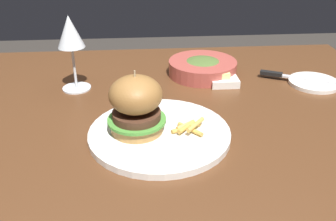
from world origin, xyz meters
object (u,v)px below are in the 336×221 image
burger_sandwich (136,104)px  table_knife (295,77)px  butter_dish (224,81)px  soup_bowl (203,67)px  wine_glass (70,35)px  bread_plate (314,83)px  main_plate (159,133)px

burger_sandwich → table_knife: size_ratio=0.62×
burger_sandwich → butter_dish: bearing=45.8°
burger_sandwich → soup_bowl: 0.37m
burger_sandwich → wine_glass: wine_glass is taller
butter_dish → soup_bowl: soup_bowl is taller
bread_plate → wine_glass: bearing=178.1°
main_plate → wine_glass: (-0.20, 0.25, 0.14)m
main_plate → wine_glass: bearing=128.6°
burger_sandwich → table_knife: (0.43, 0.25, -0.06)m
burger_sandwich → table_knife: 0.50m
main_plate → bread_plate: main_plate is taller
burger_sandwich → bread_plate: bearing=25.5°
table_knife → wine_glass: bearing=-180.0°
main_plate → table_knife: 0.46m
main_plate → soup_bowl: (0.14, 0.32, 0.02)m
burger_sandwich → butter_dish: burger_sandwich is taller
burger_sandwich → bread_plate: burger_sandwich is taller
main_plate → bread_plate: (0.43, 0.23, -0.00)m
main_plate → burger_sandwich: bearing=173.4°
wine_glass → butter_dish: bearing=-1.2°
butter_dish → wine_glass: bearing=178.8°
burger_sandwich → bread_plate: size_ratio=0.99×
soup_bowl → wine_glass: bearing=-168.6°
main_plate → table_knife: size_ratio=1.38×
main_plate → table_knife: bearing=33.5°
wine_glass → butter_dish: wine_glass is taller
table_knife → soup_bowl: 0.25m
main_plate → soup_bowl: 0.35m
wine_glass → soup_bowl: bearing=11.4°
burger_sandwich → soup_bowl: burger_sandwich is taller
wine_glass → butter_dish: 0.41m
burger_sandwich → wine_glass: (-0.16, 0.25, 0.07)m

